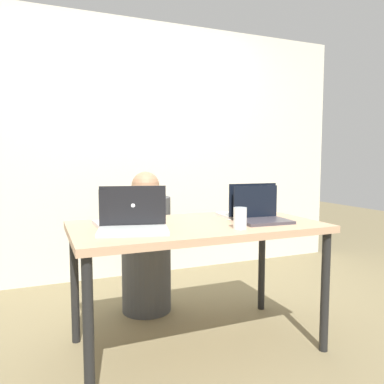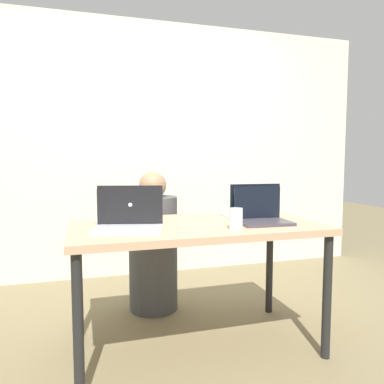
{
  "view_description": "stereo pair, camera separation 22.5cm",
  "coord_description": "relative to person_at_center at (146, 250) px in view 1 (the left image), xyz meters",
  "views": [
    {
      "loc": [
        -0.86,
        -2.0,
        1.14
      ],
      "look_at": [
        0.0,
        0.08,
        0.93
      ],
      "focal_mm": 35.0,
      "sensor_mm": 36.0,
      "label": 1
    },
    {
      "loc": [
        -0.64,
        -2.08,
        1.14
      ],
      "look_at": [
        0.0,
        0.08,
        0.93
      ],
      "focal_mm": 35.0,
      "sensor_mm": 36.0,
      "label": 2
    }
  ],
  "objects": [
    {
      "name": "back_wall",
      "position": [
        0.14,
        0.93,
        0.76
      ],
      "size": [
        4.5,
        0.1,
        2.44
      ],
      "primitive_type": "cube",
      "color": "beige",
      "rests_on": "ground"
    },
    {
      "name": "person_at_center",
      "position": [
        0.0,
        0.0,
        0.0
      ],
      "size": [
        0.37,
        0.37,
        1.04
      ],
      "rotation": [
        0.0,
        0.0,
        3.18
      ],
      "color": "#434445",
      "rests_on": "ground"
    },
    {
      "name": "desk",
      "position": [
        0.14,
        -0.64,
        0.22
      ],
      "size": [
        1.44,
        0.77,
        0.75
      ],
      "color": "tan",
      "rests_on": "ground"
    },
    {
      "name": "laptop_front_left",
      "position": [
        -0.27,
        -0.72,
        0.34
      ],
      "size": [
        0.41,
        0.32,
        0.23
      ],
      "rotation": [
        0.0,
        0.0,
        -0.24
      ],
      "color": "#B4B8B6",
      "rests_on": "desk"
    },
    {
      "name": "laptop_back_right",
      "position": [
        0.54,
        -0.53,
        0.34
      ],
      "size": [
        0.34,
        0.27,
        0.22
      ],
      "rotation": [
        0.0,
        0.0,
        3.07
      ],
      "color": "silver",
      "rests_on": "desk"
    },
    {
      "name": "laptop_back_left",
      "position": [
        -0.26,
        -0.53,
        0.34
      ],
      "size": [
        0.35,
        0.26,
        0.22
      ],
      "rotation": [
        0.0,
        0.0,
        3.19
      ],
      "color": "#B6B6BB",
      "rests_on": "desk"
    },
    {
      "name": "ground_plane",
      "position": [
        0.14,
        -0.64,
        -0.46
      ],
      "size": [
        12.0,
        12.0,
        0.0
      ],
      "primitive_type": "plane",
      "color": "#736748"
    },
    {
      "name": "laptop_front_right",
      "position": [
        0.52,
        -0.73,
        0.34
      ],
      "size": [
        0.31,
        0.26,
        0.21
      ],
      "rotation": [
        0.0,
        0.0,
        -0.05
      ],
      "color": "#3C373E",
      "rests_on": "desk"
    },
    {
      "name": "water_glass_right",
      "position": [
        0.29,
        -0.88,
        0.34
      ],
      "size": [
        0.07,
        0.07,
        0.12
      ],
      "color": "white",
      "rests_on": "desk"
    }
  ]
}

